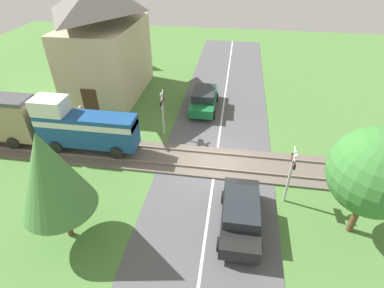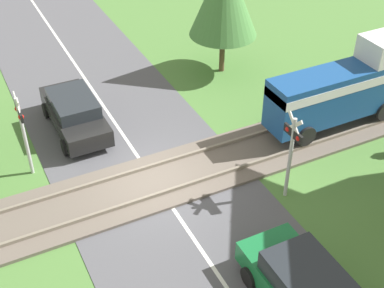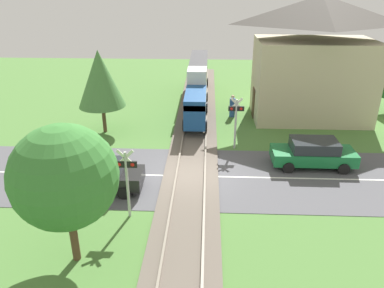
{
  "view_description": "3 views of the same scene",
  "coord_description": "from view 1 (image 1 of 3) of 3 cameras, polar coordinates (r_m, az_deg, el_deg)",
  "views": [
    {
      "loc": [
        -13.45,
        -0.68,
        10.79
      ],
      "look_at": [
        0.0,
        1.37,
        1.2
      ],
      "focal_mm": 28.0,
      "sensor_mm": 36.0,
      "label": 1
    },
    {
      "loc": [
        12.79,
        -5.01,
        11.79
      ],
      "look_at": [
        0.0,
        1.37,
        1.2
      ],
      "focal_mm": 50.0,
      "sensor_mm": 36.0,
      "label": 2
    },
    {
      "loc": [
        0.8,
        -16.74,
        9.27
      ],
      "look_at": [
        0.0,
        1.37,
        1.2
      ],
      "focal_mm": 35.0,
      "sensor_mm": 36.0,
      "label": 3
    }
  ],
  "objects": [
    {
      "name": "ground_plane",
      "position": [
        17.26,
        4.51,
        -3.65
      ],
      "size": [
        60.0,
        60.0,
        0.0
      ],
      "primitive_type": "plane",
      "color": "#4C7A38"
    },
    {
      "name": "road_surface",
      "position": [
        17.25,
        4.51,
        -3.63
      ],
      "size": [
        48.0,
        6.4,
        0.02
      ],
      "color": "#515156",
      "rests_on": "ground_plane"
    },
    {
      "name": "track_bed",
      "position": [
        17.22,
        4.52,
        -3.48
      ],
      "size": [
        2.8,
        48.0,
        0.24
      ],
      "color": "#665B51",
      "rests_on": "ground_plane"
    },
    {
      "name": "train",
      "position": [
        20.15,
        -29.48,
        4.02
      ],
      "size": [
        1.58,
        13.26,
        3.18
      ],
      "color": "navy",
      "rests_on": "track_bed"
    },
    {
      "name": "car_near_crossing",
      "position": [
        13.59,
        9.25,
        -12.98
      ],
      "size": [
        4.19,
        1.82,
        1.44
      ],
      "color": "black",
      "rests_on": "ground_plane"
    },
    {
      "name": "car_far_side",
      "position": [
        22.36,
        2.34,
        8.58
      ],
      "size": [
        4.34,
        1.89,
        1.51
      ],
      "color": "#197038",
      "rests_on": "ground_plane"
    },
    {
      "name": "crossing_signal_west_approach",
      "position": [
        14.4,
        18.39,
        -4.61
      ],
      "size": [
        0.9,
        0.18,
        3.12
      ],
      "color": "#B7B7B7",
      "rests_on": "ground_plane"
    },
    {
      "name": "crossing_signal_east_approach",
      "position": [
        18.64,
        -5.63,
        6.86
      ],
      "size": [
        0.9,
        0.18,
        3.12
      ],
      "color": "#B7B7B7",
      "rests_on": "ground_plane"
    },
    {
      "name": "station_building",
      "position": [
        24.56,
        -16.25,
        17.96
      ],
      "size": [
        8.44,
        5.17,
        8.3
      ],
      "color": "#C6B793",
      "rests_on": "ground_plane"
    },
    {
      "name": "pedestrian_by_station",
      "position": [
        21.31,
        -20.07,
        4.75
      ],
      "size": [
        0.4,
        0.4,
        1.62
      ],
      "color": "#2D4C8E",
      "rests_on": "ground_plane"
    },
    {
      "name": "tree_by_station",
      "position": [
        31.01,
        -13.21,
        19.37
      ],
      "size": [
        2.4,
        2.4,
        4.24
      ],
      "color": "brown",
      "rests_on": "ground_plane"
    },
    {
      "name": "tree_roadside_hedge",
      "position": [
        12.31,
        -25.55,
        -4.97
      ],
      "size": [
        2.95,
        2.95,
        5.32
      ],
      "color": "brown",
      "rests_on": "ground_plane"
    },
    {
      "name": "tree_beyond_track",
      "position": [
        13.4,
        31.53,
        -4.63
      ],
      "size": [
        3.55,
        3.55,
        5.13
      ],
      "color": "brown",
      "rests_on": "ground_plane"
    }
  ]
}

